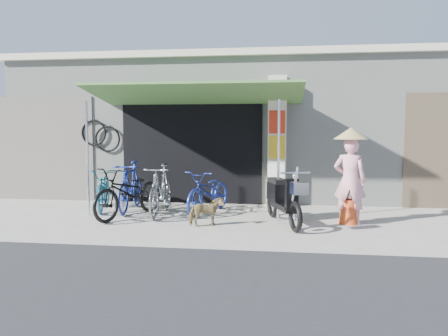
# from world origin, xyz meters

# --- Properties ---
(ground) EXTENTS (80.00, 80.00, 0.00)m
(ground) POSITION_xyz_m (0.00, 0.00, 0.00)
(ground) COLOR #A9A299
(ground) RESTS_ON ground
(bicycle_shop) EXTENTS (12.30, 5.30, 3.66)m
(bicycle_shop) POSITION_xyz_m (-0.00, 5.09, 1.83)
(bicycle_shop) COLOR #AAAFA7
(bicycle_shop) RESTS_ON ground
(shop_pillar) EXTENTS (0.42, 0.44, 3.00)m
(shop_pillar) POSITION_xyz_m (0.85, 2.45, 1.50)
(shop_pillar) COLOR beige
(shop_pillar) RESTS_ON ground
(awning) EXTENTS (4.60, 1.88, 2.72)m
(awning) POSITION_xyz_m (-0.90, 1.63, 2.51)
(awning) COLOR #3D6A2F
(awning) RESTS_ON ground
(neighbour_left) EXTENTS (2.60, 0.06, 2.60)m
(neighbour_left) POSITION_xyz_m (-5.00, 2.59, 1.30)
(neighbour_left) COLOR #6B665B
(neighbour_left) RESTS_ON ground
(bike_teal) EXTENTS (1.10, 1.88, 0.93)m
(bike_teal) POSITION_xyz_m (-2.95, 1.44, 0.47)
(bike_teal) COLOR #18596D
(bike_teal) RESTS_ON ground
(bike_blue) EXTENTS (0.63, 1.84, 1.09)m
(bike_blue) POSITION_xyz_m (-2.29, 1.33, 0.54)
(bike_blue) COLOR navy
(bike_blue) RESTS_ON ground
(bike_black) EXTENTS (1.37, 2.08, 1.03)m
(bike_black) POSITION_xyz_m (-2.08, 0.67, 0.52)
(bike_black) COLOR black
(bike_black) RESTS_ON ground
(bike_silver) EXTENTS (0.54, 1.78, 1.06)m
(bike_silver) POSITION_xyz_m (-1.52, 0.99, 0.53)
(bike_silver) COLOR #9B9B9F
(bike_silver) RESTS_ON ground
(bike_navy) EXTENTS (1.14, 1.86, 0.92)m
(bike_navy) POSITION_xyz_m (-0.57, 1.35, 0.46)
(bike_navy) COLOR navy
(bike_navy) RESTS_ON ground
(street_dog) EXTENTS (0.69, 0.55, 0.53)m
(street_dog) POSITION_xyz_m (-0.41, 0.06, 0.27)
(street_dog) COLOR tan
(street_dog) RESTS_ON ground
(moped) EXTENTS (0.80, 1.80, 1.05)m
(moped) POSITION_xyz_m (0.98, 0.45, 0.48)
(moped) COLOR black
(moped) RESTS_ON ground
(nun) EXTENTS (0.67, 0.64, 1.82)m
(nun) POSITION_xyz_m (2.24, 0.63, 0.90)
(nun) COLOR pink
(nun) RESTS_ON ground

